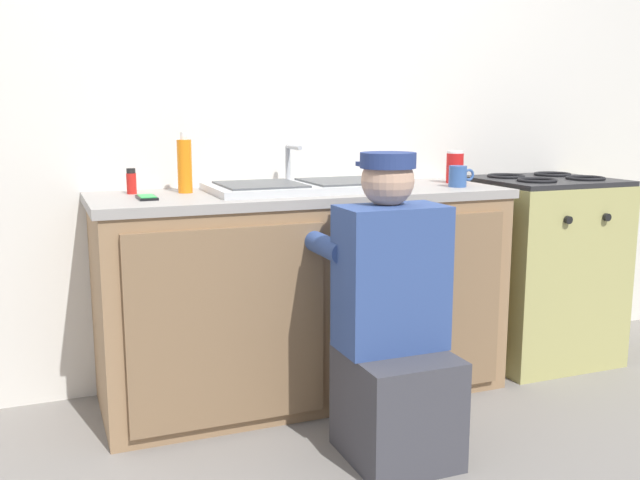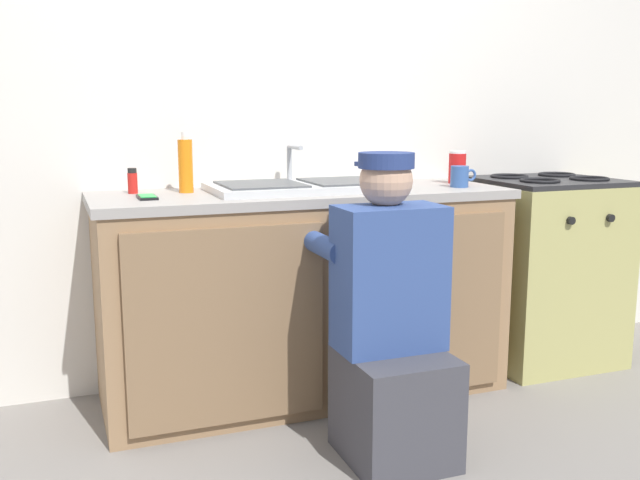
# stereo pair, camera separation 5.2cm
# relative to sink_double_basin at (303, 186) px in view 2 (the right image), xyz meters

# --- Properties ---
(ground_plane) EXTENTS (12.00, 12.00, 0.00)m
(ground_plane) POSITION_rel_sink_double_basin_xyz_m (0.00, -0.30, -0.93)
(ground_plane) COLOR gray
(back_wall) EXTENTS (6.00, 0.10, 2.50)m
(back_wall) POSITION_rel_sink_double_basin_xyz_m (0.00, 0.35, 0.32)
(back_wall) COLOR silver
(back_wall) RESTS_ON ground_plane
(counter_cabinet) EXTENTS (1.74, 0.62, 0.87)m
(counter_cabinet) POSITION_rel_sink_double_basin_xyz_m (0.00, -0.01, -0.49)
(counter_cabinet) COLOR #997551
(counter_cabinet) RESTS_ON ground_plane
(countertop) EXTENTS (1.78, 0.62, 0.04)m
(countertop) POSITION_rel_sink_double_basin_xyz_m (0.00, -0.00, -0.04)
(countertop) COLOR #9E9993
(countertop) RESTS_ON counter_cabinet
(sink_double_basin) EXTENTS (0.80, 0.44, 0.19)m
(sink_double_basin) POSITION_rel_sink_double_basin_xyz_m (0.00, 0.00, 0.00)
(sink_double_basin) COLOR silver
(sink_double_basin) RESTS_ON countertop
(stove_range) EXTENTS (0.64, 0.62, 0.94)m
(stove_range) POSITION_rel_sink_double_basin_xyz_m (1.28, -0.00, -0.47)
(stove_range) COLOR tan
(stove_range) RESTS_ON ground_plane
(plumber_person) EXTENTS (0.42, 0.61, 1.10)m
(plumber_person) POSITION_rel_sink_double_basin_xyz_m (0.10, -0.67, -0.47)
(plumber_person) COLOR #3F3F47
(plumber_person) RESTS_ON ground_plane
(soap_bottle_orange) EXTENTS (0.06, 0.06, 0.25)m
(soap_bottle_orange) POSITION_rel_sink_double_basin_xyz_m (-0.48, 0.10, 0.09)
(soap_bottle_orange) COLOR orange
(soap_bottle_orange) RESTS_ON countertop
(spice_bottle_red) EXTENTS (0.04, 0.04, 0.10)m
(spice_bottle_red) POSITION_rel_sink_double_basin_xyz_m (-0.70, 0.14, 0.03)
(spice_bottle_red) COLOR red
(spice_bottle_red) RESTS_ON countertop
(soda_cup_red) EXTENTS (0.08, 0.08, 0.15)m
(soda_cup_red) POSITION_rel_sink_double_basin_xyz_m (0.78, 0.04, 0.06)
(soda_cup_red) COLOR red
(soda_cup_red) RESTS_ON countertop
(cell_phone) EXTENTS (0.07, 0.14, 0.01)m
(cell_phone) POSITION_rel_sink_double_basin_xyz_m (-0.67, -0.06, -0.01)
(cell_phone) COLOR black
(cell_phone) RESTS_ON countertop
(coffee_mug) EXTENTS (0.13, 0.08, 0.10)m
(coffee_mug) POSITION_rel_sink_double_basin_xyz_m (0.70, -0.12, 0.03)
(coffee_mug) COLOR #335699
(coffee_mug) RESTS_ON countertop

